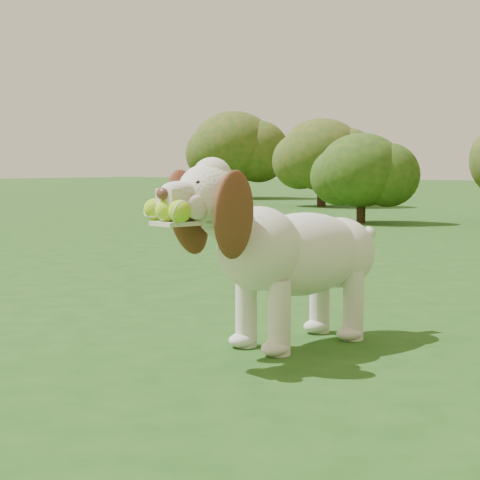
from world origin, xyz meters
The scene contains 5 objects.
ground centered at (0.00, 0.00, 0.00)m, with size 80.00×80.00×0.00m, color #1C4915.
dog centered at (-0.12, 0.04, 0.42)m, with size 0.58×1.20×0.78m.
shrub_a centered at (-3.31, 6.79, 0.70)m, with size 1.15×1.15×1.19m.
shrub_e centered at (-6.02, 10.35, 0.97)m, with size 1.59×1.59×1.65m.
shrub_g centered at (-9.71, 12.53, 1.21)m, with size 1.98×1.98×2.05m.
Camera 1 is at (1.68, -2.73, 0.75)m, focal length 60.00 mm.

